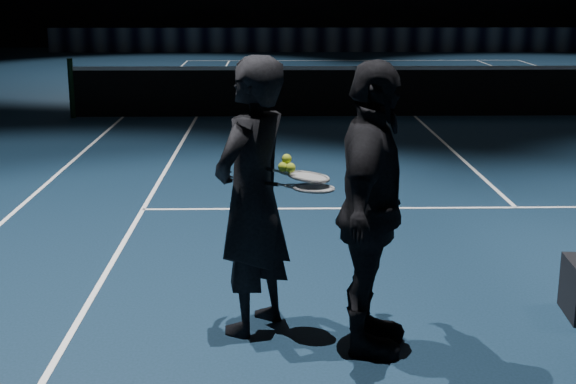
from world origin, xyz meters
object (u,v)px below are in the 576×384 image
racket_lower (314,188)px  racket_upper (309,177)px  player_b (371,210)px  player_a (252,197)px  tennis_balls (287,165)px

racket_lower → racket_upper: size_ratio=1.00×
player_b → player_a: bearing=80.0°
racket_upper → tennis_balls: (-0.15, 0.03, 0.08)m
player_a → tennis_balls: player_a is taller
racket_lower → tennis_balls: (-0.18, 0.08, 0.14)m
player_a → racket_lower: 0.46m
player_b → racket_upper: size_ratio=2.85×
player_b → tennis_balls: bearing=79.5°
player_b → racket_lower: player_b is taller
racket_lower → tennis_balls: bearing=178.5°
player_a → racket_lower: bearing=99.1°
player_b → racket_upper: player_b is taller
racket_lower → racket_upper: (-0.03, 0.06, 0.06)m
player_a → racket_upper: 0.44m
racket_lower → tennis_balls: tennis_balls is taller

